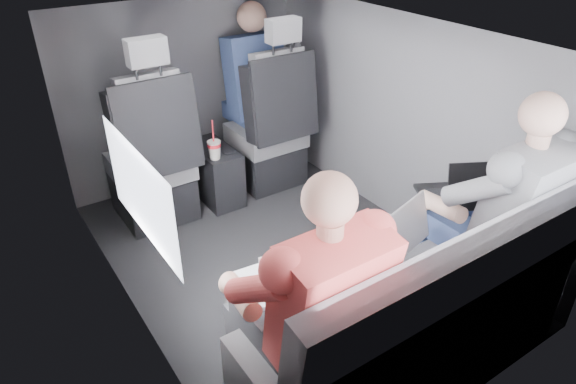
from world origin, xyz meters
TOP-DOWN VIEW (x-y plane):
  - floor at (0.00, 0.00)m, footprint 2.60×2.60m
  - ceiling at (0.00, 0.00)m, footprint 2.60×2.60m
  - panel_left at (-0.90, 0.00)m, footprint 0.02×2.60m
  - panel_right at (0.90, 0.00)m, footprint 0.02×2.60m
  - panel_front at (0.00, 1.30)m, footprint 1.80×0.02m
  - panel_back at (0.00, -1.30)m, footprint 1.80×0.02m
  - side_window at (-0.88, -0.30)m, footprint 0.02×0.75m
  - seatbelt at (0.45, 0.67)m, footprint 0.35×0.11m
  - front_seat_left at (-0.45, 0.84)m, footprint 0.52×0.58m
  - front_seat_right at (0.45, 0.84)m, footprint 0.52×0.58m
  - center_console at (0.00, 0.88)m, footprint 0.24×0.48m
  - rear_bench at (0.00, -1.06)m, footprint 1.60×0.57m
  - soda_cup at (-0.06, 0.72)m, footprint 0.09×0.09m
  - laptop_white at (-0.49, -0.81)m, footprint 0.37×0.35m
  - laptop_silver at (0.06, -0.80)m, footprint 0.37×0.36m
  - laptop_black at (0.61, -0.75)m, footprint 0.43×0.46m
  - passenger_rear_left at (-0.53, -0.97)m, footprint 0.50×0.62m
  - passenger_rear_right at (0.56, -0.97)m, footprint 0.53×0.64m
  - passenger_front_right at (0.48, 1.10)m, footprint 0.42×0.42m

SIDE VIEW (x-z plane):
  - floor at x=0.00m, z-range 0.00..0.00m
  - center_console at x=0.00m, z-range 0.00..0.41m
  - rear_bench at x=0.00m, z-range -0.15..0.77m
  - front_seat_left at x=-0.45m, z-range -0.23..1.03m
  - front_seat_right at x=0.45m, z-range -0.23..1.03m
  - soda_cup at x=-0.06m, z-range 0.33..0.61m
  - passenger_rear_left at x=-0.53m, z-range 0.02..1.24m
  - laptop_silver at x=0.06m, z-range 0.52..0.75m
  - laptop_black at x=0.61m, z-range 0.51..0.76m
  - laptop_white at x=-0.49m, z-range 0.51..0.76m
  - passenger_rear_right at x=0.56m, z-range 0.01..1.28m
  - panel_left at x=-0.90m, z-range 0.00..1.35m
  - panel_right at x=0.90m, z-range 0.00..1.35m
  - panel_front at x=0.00m, z-range 0.00..1.35m
  - panel_back at x=0.00m, z-range 0.00..1.35m
  - passenger_front_right at x=0.48m, z-range 0.32..1.19m
  - seatbelt at x=0.45m, z-range 0.50..1.10m
  - side_window at x=-0.88m, z-range 0.69..1.11m
  - ceiling at x=0.00m, z-range 1.35..1.35m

